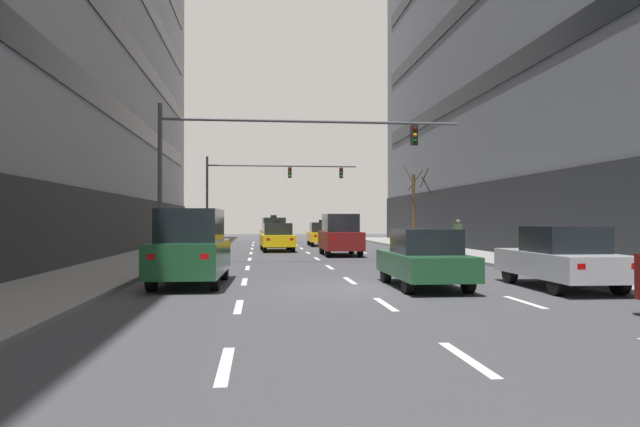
% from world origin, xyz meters
% --- Properties ---
extents(ground_plane, '(120.00, 120.00, 0.00)m').
position_xyz_m(ground_plane, '(0.00, 0.00, 0.00)').
color(ground_plane, '#424247').
extents(sidewalk_left, '(3.42, 80.00, 0.14)m').
position_xyz_m(sidewalk_left, '(-8.11, 0.00, 0.07)').
color(sidewalk_left, gray).
rests_on(sidewalk_left, ground).
extents(sidewalk_right, '(3.42, 80.00, 0.14)m').
position_xyz_m(sidewalk_right, '(8.11, 0.00, 0.07)').
color(sidewalk_right, gray).
rests_on(sidewalk_right, ground).
extents(lane_stripe_l1_s2, '(0.16, 2.00, 0.01)m').
position_xyz_m(lane_stripe_l1_s2, '(-3.20, -8.00, 0.00)').
color(lane_stripe_l1_s2, silver).
rests_on(lane_stripe_l1_s2, ground).
extents(lane_stripe_l1_s3, '(0.16, 2.00, 0.01)m').
position_xyz_m(lane_stripe_l1_s3, '(-3.20, -3.00, 0.00)').
color(lane_stripe_l1_s3, silver).
rests_on(lane_stripe_l1_s3, ground).
extents(lane_stripe_l1_s4, '(0.16, 2.00, 0.01)m').
position_xyz_m(lane_stripe_l1_s4, '(-3.20, 2.00, 0.00)').
color(lane_stripe_l1_s4, silver).
rests_on(lane_stripe_l1_s4, ground).
extents(lane_stripe_l1_s5, '(0.16, 2.00, 0.01)m').
position_xyz_m(lane_stripe_l1_s5, '(-3.20, 7.00, 0.00)').
color(lane_stripe_l1_s5, silver).
rests_on(lane_stripe_l1_s5, ground).
extents(lane_stripe_l1_s6, '(0.16, 2.00, 0.01)m').
position_xyz_m(lane_stripe_l1_s6, '(-3.20, 12.00, 0.00)').
color(lane_stripe_l1_s6, silver).
rests_on(lane_stripe_l1_s6, ground).
extents(lane_stripe_l1_s7, '(0.16, 2.00, 0.01)m').
position_xyz_m(lane_stripe_l1_s7, '(-3.20, 17.00, 0.00)').
color(lane_stripe_l1_s7, silver).
rests_on(lane_stripe_l1_s7, ground).
extents(lane_stripe_l1_s8, '(0.16, 2.00, 0.01)m').
position_xyz_m(lane_stripe_l1_s8, '(-3.20, 22.00, 0.00)').
color(lane_stripe_l1_s8, silver).
rests_on(lane_stripe_l1_s8, ground).
extents(lane_stripe_l1_s9, '(0.16, 2.00, 0.01)m').
position_xyz_m(lane_stripe_l1_s9, '(-3.20, 27.00, 0.00)').
color(lane_stripe_l1_s9, silver).
rests_on(lane_stripe_l1_s9, ground).
extents(lane_stripe_l1_s10, '(0.16, 2.00, 0.01)m').
position_xyz_m(lane_stripe_l1_s10, '(-3.20, 32.00, 0.00)').
color(lane_stripe_l1_s10, silver).
rests_on(lane_stripe_l1_s10, ground).
extents(lane_stripe_l2_s2, '(0.16, 2.00, 0.01)m').
position_xyz_m(lane_stripe_l2_s2, '(0.00, -8.00, 0.00)').
color(lane_stripe_l2_s2, silver).
rests_on(lane_stripe_l2_s2, ground).
extents(lane_stripe_l2_s3, '(0.16, 2.00, 0.01)m').
position_xyz_m(lane_stripe_l2_s3, '(0.00, -3.00, 0.00)').
color(lane_stripe_l2_s3, silver).
rests_on(lane_stripe_l2_s3, ground).
extents(lane_stripe_l2_s4, '(0.16, 2.00, 0.01)m').
position_xyz_m(lane_stripe_l2_s4, '(0.00, 2.00, 0.00)').
color(lane_stripe_l2_s4, silver).
rests_on(lane_stripe_l2_s4, ground).
extents(lane_stripe_l2_s5, '(0.16, 2.00, 0.01)m').
position_xyz_m(lane_stripe_l2_s5, '(0.00, 7.00, 0.00)').
color(lane_stripe_l2_s5, silver).
rests_on(lane_stripe_l2_s5, ground).
extents(lane_stripe_l2_s6, '(0.16, 2.00, 0.01)m').
position_xyz_m(lane_stripe_l2_s6, '(0.00, 12.00, 0.00)').
color(lane_stripe_l2_s6, silver).
rests_on(lane_stripe_l2_s6, ground).
extents(lane_stripe_l2_s7, '(0.16, 2.00, 0.01)m').
position_xyz_m(lane_stripe_l2_s7, '(0.00, 17.00, 0.00)').
color(lane_stripe_l2_s7, silver).
rests_on(lane_stripe_l2_s7, ground).
extents(lane_stripe_l2_s8, '(0.16, 2.00, 0.01)m').
position_xyz_m(lane_stripe_l2_s8, '(0.00, 22.00, 0.00)').
color(lane_stripe_l2_s8, silver).
rests_on(lane_stripe_l2_s8, ground).
extents(lane_stripe_l2_s9, '(0.16, 2.00, 0.01)m').
position_xyz_m(lane_stripe_l2_s9, '(0.00, 27.00, 0.00)').
color(lane_stripe_l2_s9, silver).
rests_on(lane_stripe_l2_s9, ground).
extents(lane_stripe_l2_s10, '(0.16, 2.00, 0.01)m').
position_xyz_m(lane_stripe_l2_s10, '(0.00, 32.00, 0.00)').
color(lane_stripe_l2_s10, silver).
rests_on(lane_stripe_l2_s10, ground).
extents(lane_stripe_l3_s3, '(0.16, 2.00, 0.01)m').
position_xyz_m(lane_stripe_l3_s3, '(3.20, -3.00, 0.00)').
color(lane_stripe_l3_s3, silver).
rests_on(lane_stripe_l3_s3, ground).
extents(lane_stripe_l3_s4, '(0.16, 2.00, 0.01)m').
position_xyz_m(lane_stripe_l3_s4, '(3.20, 2.00, 0.00)').
color(lane_stripe_l3_s4, silver).
rests_on(lane_stripe_l3_s4, ground).
extents(lane_stripe_l3_s5, '(0.16, 2.00, 0.01)m').
position_xyz_m(lane_stripe_l3_s5, '(3.20, 7.00, 0.00)').
color(lane_stripe_l3_s5, silver).
rests_on(lane_stripe_l3_s5, ground).
extents(lane_stripe_l3_s6, '(0.16, 2.00, 0.01)m').
position_xyz_m(lane_stripe_l3_s6, '(3.20, 12.00, 0.00)').
color(lane_stripe_l3_s6, silver).
rests_on(lane_stripe_l3_s6, ground).
extents(lane_stripe_l3_s7, '(0.16, 2.00, 0.01)m').
position_xyz_m(lane_stripe_l3_s7, '(3.20, 17.00, 0.00)').
color(lane_stripe_l3_s7, silver).
rests_on(lane_stripe_l3_s7, ground).
extents(lane_stripe_l3_s8, '(0.16, 2.00, 0.01)m').
position_xyz_m(lane_stripe_l3_s8, '(3.20, 22.00, 0.00)').
color(lane_stripe_l3_s8, silver).
rests_on(lane_stripe_l3_s8, ground).
extents(lane_stripe_l3_s9, '(0.16, 2.00, 0.01)m').
position_xyz_m(lane_stripe_l3_s9, '(3.20, 27.00, 0.00)').
color(lane_stripe_l3_s9, silver).
rests_on(lane_stripe_l3_s9, ground).
extents(lane_stripe_l3_s10, '(0.16, 2.00, 0.01)m').
position_xyz_m(lane_stripe_l3_s10, '(3.20, 32.00, 0.00)').
color(lane_stripe_l3_s10, silver).
rests_on(lane_stripe_l3_s10, ground).
extents(taxi_driving_0, '(2.06, 4.54, 1.85)m').
position_xyz_m(taxi_driving_0, '(-1.69, 18.92, 0.83)').
color(taxi_driving_0, black).
rests_on(taxi_driving_0, ground).
extents(car_driving_1, '(2.01, 4.54, 2.17)m').
position_xyz_m(car_driving_1, '(-4.70, 1.27, 1.08)').
color(car_driving_1, black).
rests_on(car_driving_1, ground).
extents(taxi_driving_2, '(1.90, 4.50, 1.87)m').
position_xyz_m(taxi_driving_2, '(1.73, 25.61, 0.83)').
color(taxi_driving_2, black).
rests_on(taxi_driving_2, ground).
extents(taxi_driving_3, '(1.89, 4.23, 2.19)m').
position_xyz_m(taxi_driving_3, '(-1.74, 24.87, 1.01)').
color(taxi_driving_3, black).
rests_on(taxi_driving_3, ground).
extents(car_driving_4, '(1.84, 4.32, 1.61)m').
position_xyz_m(car_driving_4, '(1.75, -0.05, 0.79)').
color(car_driving_4, black).
rests_on(car_driving_4, ground).
extents(car_driving_5, '(1.88, 4.48, 2.17)m').
position_xyz_m(car_driving_5, '(1.46, 14.38, 1.08)').
color(car_driving_5, black).
rests_on(car_driving_5, ground).
extents(car_parked_1, '(1.97, 4.54, 1.69)m').
position_xyz_m(car_parked_1, '(5.35, -0.69, 0.83)').
color(car_parked_1, black).
rests_on(car_parked_1, ground).
extents(traffic_signal_0, '(12.63, 0.35, 6.50)m').
position_xyz_m(traffic_signal_0, '(-2.71, 8.62, 4.73)').
color(traffic_signal_0, '#4C4C51').
rests_on(traffic_signal_0, sidewalk_left).
extents(traffic_signal_1, '(11.89, 0.35, 6.70)m').
position_xyz_m(traffic_signal_1, '(-2.61, 30.35, 4.92)').
color(traffic_signal_1, '#4C4C51').
rests_on(traffic_signal_1, sidewalk_left).
extents(street_tree_0, '(2.06, 2.21, 5.46)m').
position_xyz_m(street_tree_0, '(7.82, 23.03, 2.82)').
color(street_tree_0, '#4C3823').
rests_on(street_tree_0, sidewalk_right).
extents(pedestrian_0, '(0.51, 0.29, 1.75)m').
position_xyz_m(pedestrian_0, '(7.53, 13.54, 1.16)').
color(pedestrian_0, brown).
rests_on(pedestrian_0, sidewalk_right).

